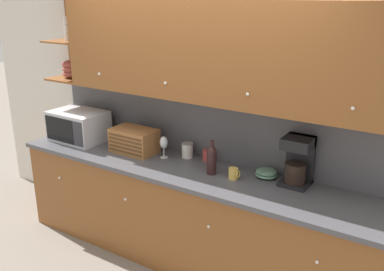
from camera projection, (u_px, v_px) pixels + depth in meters
The scene contains 15 objects.
ground_plane at pixel (204, 242), 4.26m from camera, with size 24.00×24.00×0.00m, color slate.
wall_back at pixel (207, 116), 3.87m from camera, with size 5.81×0.06×2.60m.
counter_unit at pixel (186, 214), 3.86m from camera, with size 3.43×0.67×0.92m.
backsplash_panel at pixel (205, 126), 3.87m from camera, with size 3.41×0.01×0.59m.
upper_cabinets at pixel (212, 52), 3.42m from camera, with size 3.41×0.39×0.81m.
microwave at pixel (79, 126), 4.36m from camera, with size 0.55×0.40×0.31m.
mug_blue_second at pixel (123, 135), 4.38m from camera, with size 0.10×0.09×0.11m.
bread_box at pixel (134, 141), 4.03m from camera, with size 0.43×0.27×0.23m.
wine_glass at pixel (164, 143), 3.90m from camera, with size 0.07×0.07×0.20m.
storage_canister at pixel (187, 150), 3.92m from camera, with size 0.11×0.11×0.14m.
mug_patterned_third at pixel (208, 155), 3.87m from camera, with size 0.10×0.09×0.10m.
wine_bottle at pixel (212, 159), 3.55m from camera, with size 0.08×0.08×0.30m.
mug at pixel (234, 173), 3.48m from camera, with size 0.09×0.08×0.09m.
bowl_stack_on_counter at pixel (267, 173), 3.52m from camera, with size 0.19×0.19×0.07m.
coffee_maker at pixel (298, 161), 3.34m from camera, with size 0.22×0.22×0.39m.
Camera 1 is at (1.90, -3.18, 2.37)m, focal length 40.00 mm.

